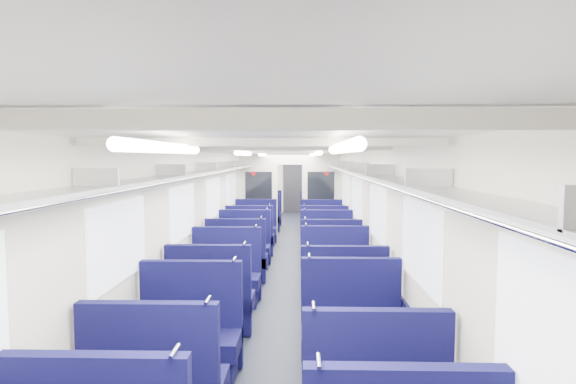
% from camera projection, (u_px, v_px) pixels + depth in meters
% --- Properties ---
extents(floor, '(2.80, 18.00, 0.01)m').
position_uv_depth(floor, '(286.00, 264.00, 9.50)').
color(floor, black).
rests_on(floor, ground).
extents(ceiling, '(2.80, 18.00, 0.01)m').
position_uv_depth(ceiling, '(286.00, 150.00, 9.32)').
color(ceiling, white).
rests_on(ceiling, wall_left).
extents(wall_left, '(0.02, 18.00, 2.35)m').
position_uv_depth(wall_left, '(218.00, 207.00, 9.44)').
color(wall_left, beige).
rests_on(wall_left, floor).
extents(dado_left, '(0.03, 17.90, 0.70)m').
position_uv_depth(dado_left, '(219.00, 247.00, 9.51)').
color(dado_left, '#101035').
rests_on(dado_left, floor).
extents(wall_right, '(0.02, 18.00, 2.35)m').
position_uv_depth(wall_right, '(354.00, 208.00, 9.37)').
color(wall_right, beige).
rests_on(wall_right, floor).
extents(dado_right, '(0.03, 17.90, 0.70)m').
position_uv_depth(dado_right, '(353.00, 248.00, 9.43)').
color(dado_right, '#101035').
rests_on(dado_right, floor).
extents(wall_far, '(2.80, 0.02, 2.35)m').
position_uv_depth(wall_far, '(293.00, 183.00, 18.38)').
color(wall_far, beige).
rests_on(wall_far, floor).
extents(luggage_rack_left, '(0.36, 17.40, 0.18)m').
position_uv_depth(luggage_rack_left, '(227.00, 168.00, 9.38)').
color(luggage_rack_left, '#B2B5BA').
rests_on(luggage_rack_left, wall_left).
extents(luggage_rack_right, '(0.36, 17.40, 0.18)m').
position_uv_depth(luggage_rack_right, '(346.00, 169.00, 9.32)').
color(luggage_rack_right, '#B2B5BA').
rests_on(luggage_rack_right, wall_right).
extents(windows, '(2.78, 15.60, 0.75)m').
position_uv_depth(windows, '(285.00, 198.00, 8.93)').
color(windows, white).
rests_on(windows, wall_left).
extents(ceiling_fittings, '(2.70, 16.06, 0.11)m').
position_uv_depth(ceiling_fittings, '(285.00, 153.00, 9.06)').
color(ceiling_fittings, beige).
rests_on(ceiling_fittings, ceiling).
extents(end_door, '(0.75, 0.06, 2.00)m').
position_uv_depth(end_door, '(293.00, 187.00, 18.33)').
color(end_door, black).
rests_on(end_door, floor).
extents(bulkhead, '(2.80, 0.10, 2.35)m').
position_uv_depth(bulkhead, '(290.00, 192.00, 12.95)').
color(bulkhead, beige).
rests_on(bulkhead, floor).
extents(seat_6, '(1.05, 0.58, 1.17)m').
position_uv_depth(seat_6, '(189.00, 340.00, 4.63)').
color(seat_6, '#0D0D40').
rests_on(seat_6, floor).
extents(seat_7, '(1.05, 0.58, 1.17)m').
position_uv_depth(seat_7, '(352.00, 335.00, 4.76)').
color(seat_7, '#0D0D40').
rests_on(seat_7, floor).
extents(seat_8, '(1.05, 0.58, 1.17)m').
position_uv_depth(seat_8, '(211.00, 304.00, 5.77)').
color(seat_8, '#0D0D40').
rests_on(seat_8, floor).
extents(seat_9, '(1.05, 0.58, 1.17)m').
position_uv_depth(seat_9, '(343.00, 306.00, 5.70)').
color(seat_9, '#0D0D40').
rests_on(seat_9, floor).
extents(seat_10, '(1.05, 0.58, 1.17)m').
position_uv_depth(seat_10, '(226.00, 280.00, 6.92)').
color(seat_10, '#0D0D40').
rests_on(seat_10, floor).
extents(seat_11, '(1.05, 0.58, 1.17)m').
position_uv_depth(seat_11, '(335.00, 278.00, 7.02)').
color(seat_11, '#0D0D40').
rests_on(seat_11, floor).
extents(seat_12, '(1.05, 0.58, 1.17)m').
position_uv_depth(seat_12, '(237.00, 261.00, 8.14)').
color(seat_12, '#0D0D40').
rests_on(seat_12, floor).
extents(seat_13, '(1.05, 0.58, 1.17)m').
position_uv_depth(seat_13, '(331.00, 262.00, 8.06)').
color(seat_13, '#0D0D40').
rests_on(seat_13, floor).
extents(seat_14, '(1.05, 0.58, 1.17)m').
position_uv_depth(seat_14, '(244.00, 249.00, 9.23)').
color(seat_14, '#0D0D40').
rests_on(seat_14, floor).
extents(seat_15, '(1.05, 0.58, 1.17)m').
position_uv_depth(seat_15, '(327.00, 249.00, 9.19)').
color(seat_15, '#0D0D40').
rests_on(seat_15, floor).
extents(seat_16, '(1.05, 0.58, 1.17)m').
position_uv_depth(seat_16, '(250.00, 239.00, 10.30)').
color(seat_16, '#0D0D40').
rests_on(seat_16, floor).
extents(seat_17, '(1.05, 0.58, 1.17)m').
position_uv_depth(seat_17, '(324.00, 239.00, 10.31)').
color(seat_17, '#0D0D40').
rests_on(seat_17, floor).
extents(seat_18, '(1.05, 0.58, 1.17)m').
position_uv_depth(seat_18, '(256.00, 230.00, 11.59)').
color(seat_18, '#0D0D40').
rests_on(seat_18, floor).
extents(seat_19, '(1.05, 0.58, 1.17)m').
position_uv_depth(seat_19, '(321.00, 231.00, 11.49)').
color(seat_19, '#0D0D40').
rests_on(seat_19, floor).
extents(seat_20, '(1.05, 0.58, 1.17)m').
position_uv_depth(seat_20, '(262.00, 219.00, 13.68)').
color(seat_20, '#0D0D40').
rests_on(seat_20, floor).
extents(seat_21, '(1.05, 0.58, 1.17)m').
position_uv_depth(seat_21, '(318.00, 220.00, 13.44)').
color(seat_21, '#0D0D40').
rests_on(seat_21, floor).
extents(seat_22, '(1.05, 0.58, 1.17)m').
position_uv_depth(seat_22, '(265.00, 215.00, 14.66)').
color(seat_22, '#0D0D40').
rests_on(seat_22, floor).
extents(seat_23, '(1.05, 0.58, 1.17)m').
position_uv_depth(seat_23, '(317.00, 215.00, 14.76)').
color(seat_23, '#0D0D40').
rests_on(seat_23, floor).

